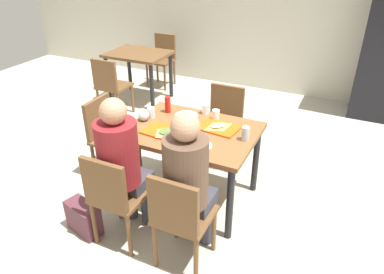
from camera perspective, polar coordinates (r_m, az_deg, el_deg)
name	(u,v)px	position (r m, az deg, el deg)	size (l,w,h in m)	color
ground_plane	(192,197)	(3.61, 0.00, -9.47)	(10.00, 10.00, 0.02)	#B2AD9E
back_wall	(283,2)	(5.94, 14.18, 20.04)	(10.00, 0.10, 2.80)	beige
main_table	(192,139)	(3.24, 0.00, -0.34)	(1.14, 0.85, 0.74)	brown
chair_near_left	(114,194)	(2.88, -12.27, -8.87)	(0.40, 0.40, 0.85)	brown
chair_near_right	(180,216)	(2.63, -1.96, -12.34)	(0.40, 0.40, 0.85)	brown
chair_far_side	(223,118)	(3.98, 5.00, 2.94)	(0.40, 0.40, 0.85)	brown
chair_left_end	(108,132)	(3.77, -13.23, 0.72)	(0.40, 0.40, 0.85)	brown
person_in_red	(122,159)	(2.83, -11.12, -3.39)	(0.32, 0.42, 1.26)	#383842
person_in_brown_jacket	(188,177)	(2.58, -0.63, -6.36)	(0.32, 0.42, 1.26)	#383842
tray_red_near	(164,132)	(3.16, -4.44, 0.87)	(0.36, 0.26, 0.02)	#D85914
tray_red_far	(218,127)	(3.23, 4.18, 1.54)	(0.36, 0.26, 0.02)	#D85914
paper_plate_center	(186,116)	(3.45, -0.91, 3.43)	(0.22, 0.22, 0.01)	white
paper_plate_near_edge	(199,145)	(2.95, 1.07, -1.35)	(0.22, 0.22, 0.01)	white
pizza_slice_a	(166,132)	(3.12, -4.22, 0.83)	(0.18, 0.21, 0.02)	#DBAD60
pizza_slice_b	(218,126)	(3.22, 4.19, 1.77)	(0.24, 0.25, 0.02)	tan
plastic_cup_a	(205,109)	(3.48, 2.13, 4.49)	(0.07, 0.07, 0.10)	white
plastic_cup_b	(176,144)	(2.88, -2.57, -1.10)	(0.07, 0.07, 0.10)	white
plastic_cup_c	(151,113)	(3.43, -6.49, 3.87)	(0.07, 0.07, 0.10)	white
plastic_cup_d	(216,115)	(3.36, 3.79, 3.51)	(0.07, 0.07, 0.10)	white
soda_can	(246,134)	(3.04, 8.49, 0.52)	(0.07, 0.07, 0.12)	#B7BCC6
condiment_bottle	(168,105)	(3.51, -3.87, 5.14)	(0.06, 0.06, 0.16)	red
foil_bundle	(144,116)	(3.37, -7.65, 3.39)	(0.10, 0.10, 0.10)	silver
handbag	(84,218)	(3.28, -16.81, -12.17)	(0.32, 0.16, 0.28)	#592D38
background_table	(139,61)	(5.62, -8.46, 11.87)	(0.90, 0.70, 0.74)	brown
background_chair_near	(110,84)	(5.09, -12.87, 8.26)	(0.40, 0.40, 0.85)	brown
background_chair_far	(163,56)	(6.25, -4.66, 12.68)	(0.40, 0.40, 0.85)	brown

